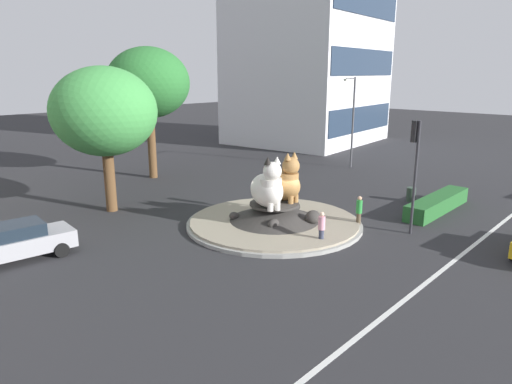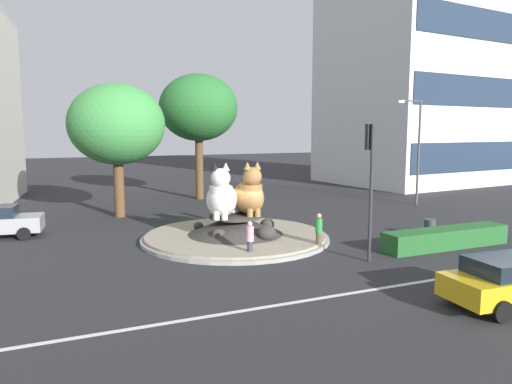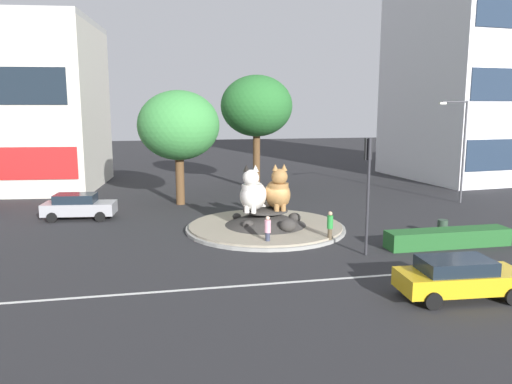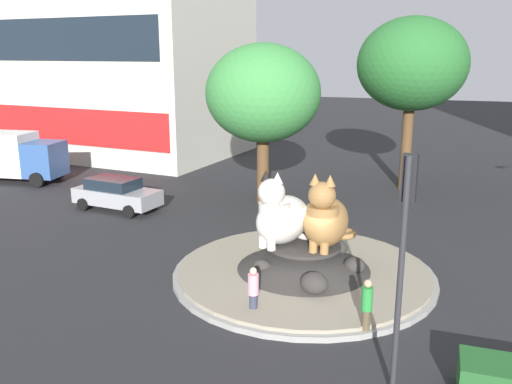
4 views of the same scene
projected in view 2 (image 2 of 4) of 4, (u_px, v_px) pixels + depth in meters
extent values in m
plane|color=#28282B|center=(235.00, 239.00, 23.64)|extent=(160.00, 160.00, 0.00)
cube|color=silver|center=(332.00, 296.00, 15.55)|extent=(112.00, 0.20, 0.01)
cylinder|color=gray|center=(235.00, 238.00, 23.63)|extent=(9.31, 9.31, 0.18)
cylinder|color=gray|center=(235.00, 235.00, 23.61)|extent=(8.94, 8.94, 0.12)
cone|color=#33302D|center=(235.00, 224.00, 23.55)|extent=(4.75, 4.75, 0.93)
cylinder|color=#33302D|center=(235.00, 216.00, 23.49)|extent=(2.61, 2.61, 0.12)
ellipsoid|color=#33302D|center=(267.00, 225.00, 24.34)|extent=(0.77, 0.70, 0.61)
ellipsoid|color=#33302D|center=(240.00, 220.00, 25.29)|extent=(0.86, 0.69, 0.69)
ellipsoid|color=#33302D|center=(199.00, 226.00, 24.45)|extent=(0.52, 0.55, 0.42)
ellipsoid|color=#33302D|center=(219.00, 234.00, 22.19)|extent=(0.69, 0.49, 0.55)
ellipsoid|color=#33302D|center=(267.00, 233.00, 22.14)|extent=(0.90, 0.74, 0.72)
ellipsoid|color=silver|center=(222.00, 200.00, 22.98)|extent=(2.29, 2.73, 1.70)
cylinder|color=silver|center=(221.00, 197.00, 22.49)|extent=(1.45, 1.45, 1.06)
sphere|color=silver|center=(220.00, 178.00, 22.20)|extent=(0.93, 0.93, 0.93)
torus|color=silver|center=(231.00, 210.00, 24.01)|extent=(1.30, 1.30, 0.21)
cone|color=silver|center=(226.00, 166.00, 22.13)|extent=(0.50, 0.50, 0.38)
cone|color=black|center=(215.00, 166.00, 22.13)|extent=(0.50, 0.50, 0.38)
cylinder|color=silver|center=(225.00, 216.00, 22.22)|extent=(0.30, 0.30, 0.42)
cylinder|color=silver|center=(216.00, 216.00, 22.22)|extent=(0.30, 0.30, 0.42)
ellipsoid|color=#9E703D|center=(248.00, 197.00, 23.78)|extent=(1.64, 2.42, 1.68)
cylinder|color=#9E703D|center=(251.00, 195.00, 23.32)|extent=(1.17, 1.17, 1.05)
sphere|color=#9E703D|center=(252.00, 176.00, 23.04)|extent=(0.93, 0.93, 0.93)
torus|color=#9E703D|center=(249.00, 207.00, 24.88)|extent=(1.11, 1.11, 0.21)
cone|color=#9E703D|center=(257.00, 165.00, 23.06)|extent=(0.41, 0.41, 0.38)
cone|color=#9E703D|center=(247.00, 166.00, 22.89)|extent=(0.41, 0.41, 0.38)
cylinder|color=#9E703D|center=(257.00, 212.00, 23.14)|extent=(0.29, 0.29, 0.42)
cylinder|color=#9E703D|center=(250.00, 213.00, 23.01)|extent=(0.29, 0.29, 0.42)
cylinder|color=#2D2D33|center=(371.00, 194.00, 19.31)|extent=(0.14, 0.14, 5.67)
cube|color=black|center=(370.00, 137.00, 19.22)|extent=(0.35, 0.27, 1.05)
sphere|color=#360606|center=(369.00, 129.00, 19.25)|extent=(0.18, 0.18, 0.18)
sphere|color=orange|center=(369.00, 137.00, 19.30)|extent=(0.18, 0.18, 0.18)
sphere|color=black|center=(369.00, 145.00, 19.34)|extent=(0.18, 0.18, 0.18)
cube|color=silver|center=(418.00, 6.00, 47.63)|extent=(17.39, 15.15, 35.73)
cube|color=#233347|center=(469.00, 157.00, 43.63)|extent=(15.08, 1.61, 2.71)
cube|color=#233347|center=(473.00, 91.00, 42.86)|extent=(15.08, 1.61, 2.71)
cube|color=#233347|center=(477.00, 23.00, 42.09)|extent=(15.08, 1.61, 2.71)
cube|color=#235B28|center=(446.00, 238.00, 21.98)|extent=(6.61, 1.20, 0.90)
cylinder|color=brown|center=(199.00, 169.00, 37.37)|extent=(0.61, 0.61, 4.73)
ellipsoid|color=#286B2D|center=(198.00, 108.00, 36.75)|extent=(6.09, 6.09, 5.18)
cylinder|color=brown|center=(119.00, 190.00, 29.66)|extent=(0.63, 0.63, 3.44)
ellipsoid|color=#3D8E42|center=(117.00, 124.00, 29.13)|extent=(5.88, 5.88, 4.99)
cylinder|color=#4C4C51|center=(419.00, 153.00, 34.19)|extent=(0.16, 0.16, 7.55)
cylinder|color=#4C4C51|center=(411.00, 101.00, 32.94)|extent=(2.42, 0.78, 0.10)
cube|color=silver|center=(401.00, 102.00, 32.17)|extent=(0.50, 0.24, 0.16)
cylinder|color=#33384C|center=(250.00, 250.00, 20.15)|extent=(0.25, 0.25, 0.74)
cylinder|color=pink|center=(250.00, 234.00, 20.06)|extent=(0.33, 0.33, 0.65)
sphere|color=beige|center=(250.00, 224.00, 20.00)|extent=(0.21, 0.21, 0.21)
cylinder|color=brown|center=(319.00, 242.00, 21.46)|extent=(0.24, 0.24, 0.79)
cylinder|color=#288C38|center=(319.00, 226.00, 21.36)|extent=(0.31, 0.31, 0.69)
sphere|color=tan|center=(319.00, 216.00, 21.30)|extent=(0.23, 0.23, 0.23)
cube|color=#19232D|center=(512.00, 265.00, 14.58)|extent=(2.72, 1.80, 0.51)
cylinder|color=black|center=(454.00, 291.00, 15.14)|extent=(0.65, 0.26, 0.64)
cylinder|color=black|center=(502.00, 311.00, 13.41)|extent=(0.65, 0.26, 0.64)
cylinder|color=black|center=(30.00, 227.00, 25.21)|extent=(0.66, 0.30, 0.64)
cylinder|color=black|center=(24.00, 234.00, 23.47)|extent=(0.66, 0.30, 0.64)
cylinder|color=#2D4233|center=(430.00, 228.00, 24.25)|extent=(0.56, 0.56, 0.90)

